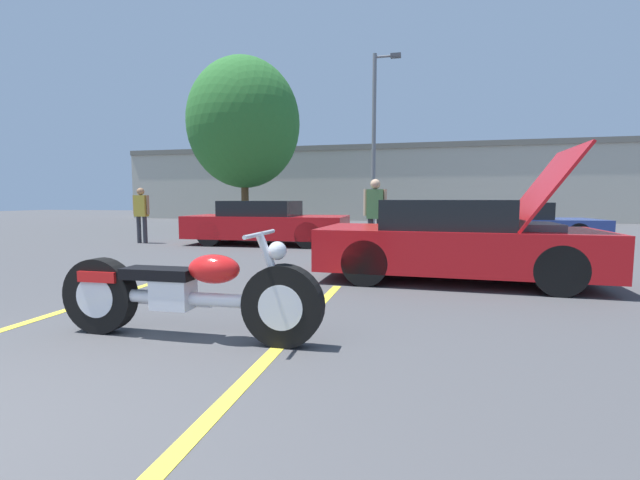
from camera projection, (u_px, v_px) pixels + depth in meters
name	position (u px, v px, depth m)	size (l,w,h in m)	color
parking_stripe_foreground	(13.00, 327.00, 4.27)	(0.12, 5.42, 0.01)	yellow
parking_stripe_middle	(276.00, 349.00, 3.63)	(0.12, 5.42, 0.01)	yellow
far_building	(378.00, 182.00, 26.45)	(32.00, 4.20, 4.40)	#B2AD9E
light_pole	(376.00, 133.00, 18.83)	(1.21, 0.28, 7.55)	slate
tree_background	(244.00, 123.00, 18.45)	(4.83, 4.83, 7.31)	brown
motorcycle	(186.00, 294.00, 3.88)	(2.54, 0.70, 1.00)	black
show_car_hood_open	(456.00, 241.00, 6.69)	(4.21, 1.98, 2.02)	red
parked_car_right_row	(509.00, 223.00, 12.64)	(4.93, 2.44, 1.17)	navy
parked_car_left_row	(266.00, 223.00, 11.98)	(4.46, 1.93, 1.22)	red
spectator_near_motorcycle	(141.00, 211.00, 12.27)	(0.52, 0.21, 1.59)	#333338
spectator_by_show_car	(375.00, 210.00, 9.57)	(0.52, 0.23, 1.71)	#333338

